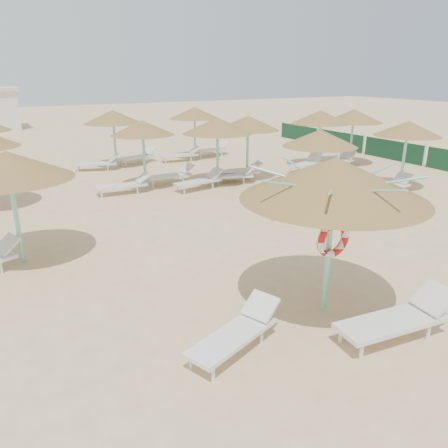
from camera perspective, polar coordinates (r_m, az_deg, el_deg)
ground at (r=8.77m, az=9.60°, el=-11.09°), size 120.00×120.00×0.00m
main_palapa at (r=7.94m, az=14.21°, el=5.69°), size 3.35×3.35×3.00m
lounger_main_a at (r=7.43m, az=1.71°, el=-13.89°), size 1.97×1.22×0.69m
lounger_main_b at (r=8.26m, az=21.89°, el=-11.34°), size 2.24×0.86×0.79m
palapa_field at (r=17.98m, az=-3.37°, el=12.51°), size 19.65×13.10×2.72m
windbreak_fence at (r=24.90m, az=21.28°, el=8.94°), size 0.08×19.84×1.10m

